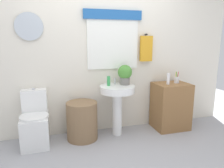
% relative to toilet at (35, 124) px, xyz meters
% --- Properties ---
extents(ground_plane, '(8.00, 8.00, 0.00)m').
position_rel_toilet_xyz_m(ground_plane, '(1.01, -0.88, -0.30)').
color(ground_plane, '#A3A3A8').
extents(back_wall, '(4.40, 0.18, 2.60)m').
position_rel_toilet_xyz_m(back_wall, '(1.01, 0.27, 1.01)').
color(back_wall, silver).
rests_on(back_wall, ground_plane).
extents(toilet, '(0.38, 0.51, 0.77)m').
position_rel_toilet_xyz_m(toilet, '(0.00, 0.00, 0.00)').
color(toilet, white).
rests_on(toilet, ground_plane).
extents(laundry_hamper, '(0.45, 0.45, 0.56)m').
position_rel_toilet_xyz_m(laundry_hamper, '(0.65, -0.03, -0.02)').
color(laundry_hamper, '#846647').
rests_on(laundry_hamper, ground_plane).
extents(pedestal_sink, '(0.52, 0.52, 0.77)m').
position_rel_toilet_xyz_m(pedestal_sink, '(1.19, -0.03, 0.29)').
color(pedestal_sink, white).
rests_on(pedestal_sink, ground_plane).
extents(faucet, '(0.03, 0.03, 0.10)m').
position_rel_toilet_xyz_m(faucet, '(1.19, 0.09, 0.53)').
color(faucet, silver).
rests_on(faucet, pedestal_sink).
extents(wooden_cabinet, '(0.54, 0.44, 0.76)m').
position_rel_toilet_xyz_m(wooden_cabinet, '(2.11, -0.03, 0.08)').
color(wooden_cabinet, olive).
rests_on(wooden_cabinet, ground_plane).
extents(soap_bottle, '(0.05, 0.05, 0.14)m').
position_rel_toilet_xyz_m(soap_bottle, '(1.07, 0.02, 0.55)').
color(soap_bottle, green).
rests_on(soap_bottle, pedestal_sink).
extents(potted_plant, '(0.22, 0.22, 0.30)m').
position_rel_toilet_xyz_m(potted_plant, '(1.33, 0.03, 0.64)').
color(potted_plant, slate).
rests_on(potted_plant, pedestal_sink).
extents(lotion_bottle, '(0.05, 0.05, 0.18)m').
position_rel_toilet_xyz_m(lotion_bottle, '(2.02, -0.07, 0.55)').
color(lotion_bottle, white).
rests_on(lotion_bottle, wooden_cabinet).
extents(toothbrush_cup, '(0.08, 0.08, 0.19)m').
position_rel_toilet_xyz_m(toothbrush_cup, '(2.21, -0.01, 0.51)').
color(toothbrush_cup, silver).
rests_on(toothbrush_cup, wooden_cabinet).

